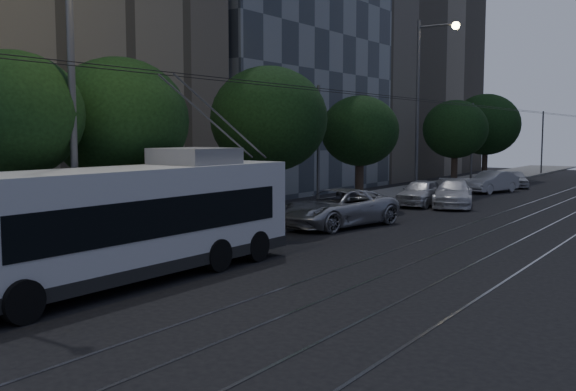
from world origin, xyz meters
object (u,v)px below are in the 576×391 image
at_px(streetlamp_near, 80,29).
at_px(car_white_c, 491,182).
at_px(trolleybus, 126,222).
at_px(car_white_b, 453,193).
at_px(car_white_a, 421,192).
at_px(streetlamp_far, 425,93).
at_px(pickup_silver, 338,208).
at_px(car_white_d, 516,179).

bearing_deg(streetlamp_near, car_white_c, 87.69).
bearing_deg(trolleybus, car_white_b, 88.53).
distance_m(car_white_b, streetlamp_near, 23.09).
height_order(car_white_a, car_white_b, car_white_a).
bearing_deg(streetlamp_near, trolleybus, 14.43).
relative_size(car_white_a, streetlamp_far, 0.41).
xyz_separation_m(car_white_b, car_white_c, (-0.80, 9.32, -0.00)).
xyz_separation_m(car_white_b, streetlamp_far, (-2.68, 2.26, 5.56)).
bearing_deg(streetlamp_far, trolleybus, -85.68).
xyz_separation_m(car_white_b, streetlamp_near, (-2.07, -22.21, 5.97)).
distance_m(trolleybus, pickup_silver, 12.03).
distance_m(streetlamp_near, streetlamp_far, 24.48).
distance_m(car_white_c, streetlamp_far, 9.18).
height_order(trolleybus, car_white_d, trolleybus).
height_order(trolleybus, pickup_silver, trolleybus).
xyz_separation_m(car_white_a, streetlamp_far, (-1.08, 2.76, 5.56)).
height_order(car_white_c, streetlamp_far, streetlamp_far).
bearing_deg(pickup_silver, car_white_c, 100.44).
relative_size(car_white_a, car_white_d, 1.17).
relative_size(car_white_b, car_white_d, 1.37).
height_order(car_white_c, car_white_d, car_white_c).
height_order(trolleybus, car_white_c, trolleybus).
bearing_deg(car_white_c, streetlamp_far, -88.86).
distance_m(trolleybus, car_white_a, 21.43).
distance_m(pickup_silver, car_white_b, 10.00).
height_order(car_white_c, streetlamp_near, streetlamp_near).
relative_size(car_white_a, streetlamp_near, 0.38).
height_order(pickup_silver, car_white_b, pickup_silver).
bearing_deg(streetlamp_near, pickup_silver, 86.79).
xyz_separation_m(car_white_a, streetlamp_near, (-0.47, -21.71, 5.97)).
relative_size(car_white_b, car_white_c, 1.14).
bearing_deg(streetlamp_far, car_white_a, -68.61).
height_order(car_white_b, car_white_d, car_white_b).
bearing_deg(car_white_d, streetlamp_near, -115.43).
height_order(trolleybus, car_white_b, trolleybus).
bearing_deg(car_white_b, car_white_c, 76.15).
relative_size(pickup_silver, streetlamp_near, 0.51).
bearing_deg(pickup_silver, car_white_a, 103.52).
height_order(trolleybus, streetlamp_near, streetlamp_near).
bearing_deg(car_white_b, car_white_a, 178.62).
xyz_separation_m(trolleybus, car_white_d, (0.29, 36.25, -1.00)).
relative_size(trolleybus, car_white_a, 2.79).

